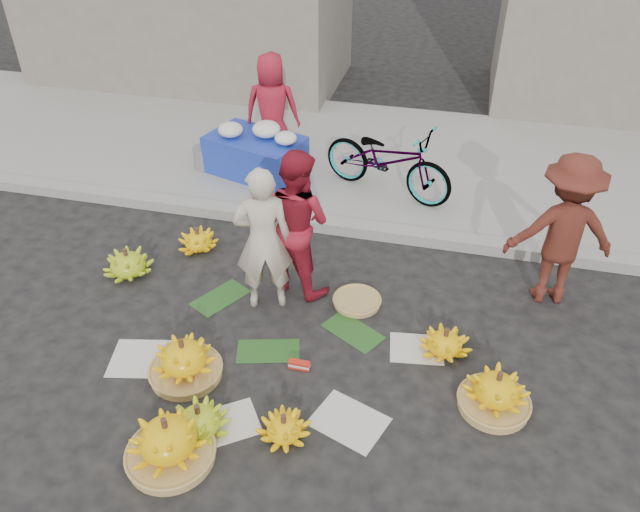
% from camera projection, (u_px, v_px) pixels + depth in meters
% --- Properties ---
extents(ground, '(80.00, 80.00, 0.00)m').
position_uv_depth(ground, '(283.00, 340.00, 6.64)').
color(ground, black).
rests_on(ground, ground).
extents(curb, '(40.00, 0.25, 0.15)m').
position_uv_depth(curb, '(329.00, 225.00, 8.33)').
color(curb, gray).
rests_on(curb, ground).
extents(sidewalk, '(40.00, 4.00, 0.12)m').
position_uv_depth(sidewalk, '(358.00, 156.00, 9.99)').
color(sidewalk, gray).
rests_on(sidewalk, ground).
extents(newspaper_scatter, '(3.20, 1.80, 0.00)m').
position_uv_depth(newspaper_scatter, '(260.00, 396.00, 6.00)').
color(newspaper_scatter, silver).
rests_on(newspaper_scatter, ground).
extents(banana_leaves, '(2.00, 1.00, 0.00)m').
position_uv_depth(banana_leaves, '(279.00, 326.00, 6.81)').
color(banana_leaves, '#1C4A18').
rests_on(banana_leaves, ground).
extents(banana_bunch_0, '(0.80, 0.80, 0.48)m').
position_uv_depth(banana_bunch_0, '(184.00, 360.00, 6.11)').
color(banana_bunch_0, '#A98347').
rests_on(banana_bunch_0, ground).
extents(banana_bunch_1, '(0.67, 0.67, 0.34)m').
position_uv_depth(banana_bunch_1, '(199.00, 420.00, 5.59)').
color(banana_bunch_1, '#8CB519').
rests_on(banana_bunch_1, ground).
extents(banana_bunch_2, '(0.89, 0.89, 0.51)m').
position_uv_depth(banana_bunch_2, '(168.00, 441.00, 5.30)').
color(banana_bunch_2, '#A98347').
rests_on(banana_bunch_2, ground).
extents(banana_bunch_3, '(0.44, 0.44, 0.29)m').
position_uv_depth(banana_bunch_3, '(284.00, 428.00, 5.55)').
color(banana_bunch_3, yellow).
rests_on(banana_bunch_3, ground).
extents(banana_bunch_4, '(0.75, 0.75, 0.46)m').
position_uv_depth(banana_bunch_4, '(496.00, 392.00, 5.78)').
color(banana_bunch_4, '#A98347').
rests_on(banana_bunch_4, ground).
extents(banana_bunch_5, '(0.50, 0.50, 0.32)m').
position_uv_depth(banana_bunch_5, '(445.00, 342.00, 6.41)').
color(banana_bunch_5, yellow).
rests_on(banana_bunch_5, ground).
extents(banana_bunch_6, '(0.64, 0.64, 0.37)m').
position_uv_depth(banana_bunch_6, '(128.00, 263.00, 7.48)').
color(banana_bunch_6, '#8CB519').
rests_on(banana_bunch_6, ground).
extents(banana_bunch_7, '(0.53, 0.53, 0.32)m').
position_uv_depth(banana_bunch_7, '(198.00, 240.00, 7.92)').
color(banana_bunch_7, yellow).
rests_on(banana_bunch_7, ground).
extents(basket_spare, '(0.68, 0.68, 0.06)m').
position_uv_depth(basket_spare, '(357.00, 301.00, 7.10)').
color(basket_spare, '#A98347').
rests_on(basket_spare, ground).
extents(incense_stack, '(0.22, 0.07, 0.09)m').
position_uv_depth(incense_stack, '(299.00, 365.00, 6.27)').
color(incense_stack, red).
rests_on(incense_stack, ground).
extents(vendor_cream, '(0.73, 0.60, 1.72)m').
position_uv_depth(vendor_cream, '(263.00, 240.00, 6.64)').
color(vendor_cream, beige).
rests_on(vendor_cream, ground).
extents(vendor_red, '(1.04, 0.94, 1.74)m').
position_uv_depth(vendor_red, '(296.00, 222.00, 6.90)').
color(vendor_red, '#AD1A2B').
rests_on(vendor_red, ground).
extents(man_striped, '(1.26, 0.86, 1.79)m').
position_uv_depth(man_striped, '(563.00, 231.00, 6.71)').
color(man_striped, maroon).
rests_on(man_striped, ground).
extents(flower_table, '(1.55, 1.22, 0.79)m').
position_uv_depth(flower_table, '(256.00, 152.00, 9.24)').
color(flower_table, '#192FA5').
rests_on(flower_table, sidewalk).
extents(grey_bucket, '(0.31, 0.31, 0.35)m').
position_uv_depth(grey_bucket, '(204.00, 158.00, 9.44)').
color(grey_bucket, slate).
rests_on(grey_bucket, sidewalk).
extents(flower_vendor, '(0.89, 0.66, 1.67)m').
position_uv_depth(flower_vendor, '(272.00, 109.00, 9.26)').
color(flower_vendor, '#AD1A2B').
rests_on(flower_vendor, sidewalk).
extents(bicycle, '(1.31, 2.08, 1.03)m').
position_uv_depth(bicycle, '(388.00, 160.00, 8.64)').
color(bicycle, gray).
rests_on(bicycle, sidewalk).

